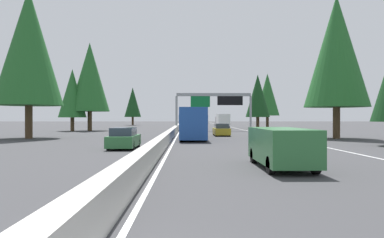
{
  "coord_description": "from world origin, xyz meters",
  "views": [
    {
      "loc": [
        -4.18,
        -1.42,
        2.13
      ],
      "look_at": [
        66.6,
        -2.44,
        1.94
      ],
      "focal_mm": 33.08,
      "sensor_mm": 36.0,
      "label": 1
    }
  ],
  "objects_px": {
    "oncoming_near": "(124,139)",
    "conifer_left_far": "(133,102)",
    "conifer_left_near": "(72,93)",
    "sedan_mid_left": "(221,130)",
    "conifer_right_near": "(337,51)",
    "conifer_right_far": "(267,95)",
    "conifer_left_mid": "(90,77)",
    "minivan_far_left": "(281,146)",
    "sedan_mid_center": "(188,122)",
    "pickup_near_right": "(202,123)",
    "sign_gantry_overhead": "(215,101)",
    "conifer_right_mid": "(258,96)",
    "conifer_left_foreground": "(29,47)",
    "bus_mid_right": "(192,122)",
    "box_truck_far_center": "(222,120)"
  },
  "relations": [
    {
      "from": "sedan_mid_center",
      "to": "sign_gantry_overhead",
      "type": "bearing_deg",
      "value": -176.61
    },
    {
      "from": "minivan_far_left",
      "to": "conifer_right_far",
      "type": "bearing_deg",
      "value": -12.39
    },
    {
      "from": "bus_mid_right",
      "to": "conifer_left_foreground",
      "type": "relative_size",
      "value": 0.73
    },
    {
      "from": "bus_mid_right",
      "to": "conifer_left_mid",
      "type": "distance_m",
      "value": 29.53
    },
    {
      "from": "bus_mid_right",
      "to": "pickup_near_right",
      "type": "distance_m",
      "value": 51.04
    },
    {
      "from": "sedan_mid_center",
      "to": "conifer_right_mid",
      "type": "relative_size",
      "value": 0.42
    },
    {
      "from": "pickup_near_right",
      "to": "oncoming_near",
      "type": "bearing_deg",
      "value": 172.42
    },
    {
      "from": "sedan_mid_left",
      "to": "conifer_left_near",
      "type": "relative_size",
      "value": 0.43
    },
    {
      "from": "sign_gantry_overhead",
      "to": "pickup_near_right",
      "type": "distance_m",
      "value": 28.9
    },
    {
      "from": "minivan_far_left",
      "to": "conifer_right_mid",
      "type": "bearing_deg",
      "value": -10.32
    },
    {
      "from": "oncoming_near",
      "to": "conifer_right_near",
      "type": "distance_m",
      "value": 24.51
    },
    {
      "from": "conifer_right_far",
      "to": "conifer_left_foreground",
      "type": "xyz_separation_m",
      "value": [
        -43.84,
        35.01,
        2.02
      ]
    },
    {
      "from": "bus_mid_right",
      "to": "pickup_near_right",
      "type": "relative_size",
      "value": 2.05
    },
    {
      "from": "box_truck_far_center",
      "to": "conifer_left_far",
      "type": "distance_m",
      "value": 38.16
    },
    {
      "from": "box_truck_far_center",
      "to": "conifer_right_mid",
      "type": "bearing_deg",
      "value": -140.35
    },
    {
      "from": "pickup_near_right",
      "to": "conifer_right_near",
      "type": "height_order",
      "value": "conifer_right_near"
    },
    {
      "from": "conifer_right_far",
      "to": "conifer_left_far",
      "type": "relative_size",
      "value": 1.11
    },
    {
      "from": "bus_mid_right",
      "to": "conifer_left_mid",
      "type": "height_order",
      "value": "conifer_left_mid"
    },
    {
      "from": "oncoming_near",
      "to": "conifer_right_near",
      "type": "height_order",
      "value": "conifer_right_near"
    },
    {
      "from": "sign_gantry_overhead",
      "to": "minivan_far_left",
      "type": "height_order",
      "value": "sign_gantry_overhead"
    },
    {
      "from": "minivan_far_left",
      "to": "conifer_left_far",
      "type": "xyz_separation_m",
      "value": [
        89.88,
        20.11,
        5.85
      ]
    },
    {
      "from": "box_truck_far_center",
      "to": "sedan_mid_left",
      "type": "height_order",
      "value": "box_truck_far_center"
    },
    {
      "from": "sign_gantry_overhead",
      "to": "conifer_right_mid",
      "type": "xyz_separation_m",
      "value": [
        9.58,
        -9.09,
        1.44
      ]
    },
    {
      "from": "pickup_near_right",
      "to": "sedan_mid_left",
      "type": "distance_m",
      "value": 44.73
    },
    {
      "from": "sedan_mid_left",
      "to": "conifer_left_foreground",
      "type": "height_order",
      "value": "conifer_left_foreground"
    },
    {
      "from": "sedan_mid_center",
      "to": "conifer_right_far",
      "type": "relative_size",
      "value": 0.35
    },
    {
      "from": "bus_mid_right",
      "to": "sedan_mid_left",
      "type": "xyz_separation_m",
      "value": [
        6.2,
        -3.58,
        -1.03
      ]
    },
    {
      "from": "sedan_mid_center",
      "to": "conifer_left_mid",
      "type": "height_order",
      "value": "conifer_left_mid"
    },
    {
      "from": "conifer_left_foreground",
      "to": "conifer_left_mid",
      "type": "relative_size",
      "value": 1.06
    },
    {
      "from": "sign_gantry_overhead",
      "to": "pickup_near_right",
      "type": "height_order",
      "value": "sign_gantry_overhead"
    },
    {
      "from": "oncoming_near",
      "to": "conifer_left_near",
      "type": "relative_size",
      "value": 0.43
    },
    {
      "from": "pickup_near_right",
      "to": "sedan_mid_center",
      "type": "height_order",
      "value": "pickup_near_right"
    },
    {
      "from": "sedan_mid_left",
      "to": "conifer_right_near",
      "type": "xyz_separation_m",
      "value": [
        -5.98,
        -11.38,
        8.39
      ]
    },
    {
      "from": "bus_mid_right",
      "to": "conifer_left_far",
      "type": "xyz_separation_m",
      "value": [
        68.73,
        16.64,
        5.09
      ]
    },
    {
      "from": "minivan_far_left",
      "to": "pickup_near_right",
      "type": "distance_m",
      "value": 72.08
    },
    {
      "from": "conifer_left_mid",
      "to": "minivan_far_left",
      "type": "bearing_deg",
      "value": -155.37
    },
    {
      "from": "pickup_near_right",
      "to": "box_truck_far_center",
      "type": "bearing_deg",
      "value": -162.14
    },
    {
      "from": "conifer_right_mid",
      "to": "conifer_right_far",
      "type": "distance_m",
      "value": 13.73
    },
    {
      "from": "sedan_mid_left",
      "to": "conifer_right_near",
      "type": "distance_m",
      "value": 15.35
    },
    {
      "from": "oncoming_near",
      "to": "sedan_mid_left",
      "type": "bearing_deg",
      "value": 153.87
    },
    {
      "from": "minivan_far_left",
      "to": "conifer_left_foreground",
      "type": "relative_size",
      "value": 0.32
    },
    {
      "from": "oncoming_near",
      "to": "conifer_left_far",
      "type": "bearing_deg",
      "value": -171.72
    },
    {
      "from": "sedan_mid_left",
      "to": "conifer_left_near",
      "type": "height_order",
      "value": "conifer_left_near"
    },
    {
      "from": "bus_mid_right",
      "to": "conifer_right_near",
      "type": "distance_m",
      "value": 16.67
    },
    {
      "from": "sign_gantry_overhead",
      "to": "conifer_left_mid",
      "type": "height_order",
      "value": "conifer_left_mid"
    },
    {
      "from": "conifer_right_near",
      "to": "conifer_right_mid",
      "type": "xyz_separation_m",
      "value": [
        31.69,
        1.82,
        -2.65
      ]
    },
    {
      "from": "conifer_right_mid",
      "to": "minivan_far_left",
      "type": "bearing_deg",
      "value": 169.68
    },
    {
      "from": "conifer_right_near",
      "to": "conifer_left_mid",
      "type": "bearing_deg",
      "value": 54.2
    },
    {
      "from": "minivan_far_left",
      "to": "sedan_mid_center",
      "type": "relative_size",
      "value": 1.14
    },
    {
      "from": "conifer_right_near",
      "to": "conifer_left_near",
      "type": "height_order",
      "value": "conifer_right_near"
    }
  ]
}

